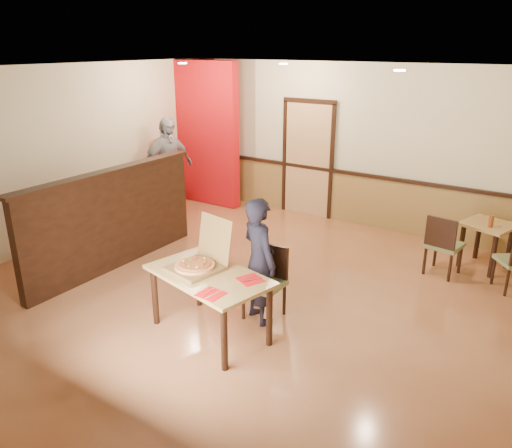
% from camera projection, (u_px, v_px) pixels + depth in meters
% --- Properties ---
extents(floor, '(7.00, 7.00, 0.00)m').
position_uv_depth(floor, '(235.00, 296.00, 6.47)').
color(floor, '#B36F45').
rests_on(floor, ground).
extents(ceiling, '(7.00, 7.00, 0.00)m').
position_uv_depth(ceiling, '(232.00, 71.00, 5.52)').
color(ceiling, black).
rests_on(ceiling, wall_back).
extents(wall_back, '(7.00, 0.00, 7.00)m').
position_uv_depth(wall_back, '(350.00, 145.00, 8.74)').
color(wall_back, beige).
rests_on(wall_back, floor).
extents(wall_left, '(0.00, 7.00, 7.00)m').
position_uv_depth(wall_left, '(52.00, 158.00, 7.80)').
color(wall_left, beige).
rests_on(wall_left, floor).
extents(wainscot_back, '(7.00, 0.04, 0.90)m').
position_uv_depth(wainscot_back, '(346.00, 198.00, 9.04)').
color(wainscot_back, olive).
rests_on(wainscot_back, floor).
extents(chair_rail_back, '(7.00, 0.06, 0.06)m').
position_uv_depth(chair_rail_back, '(347.00, 173.00, 8.87)').
color(chair_rail_back, black).
rests_on(chair_rail_back, wall_back).
extents(back_door, '(0.90, 0.06, 2.10)m').
position_uv_depth(back_door, '(308.00, 160.00, 9.25)').
color(back_door, tan).
rests_on(back_door, wall_back).
extents(booth_partition, '(0.20, 3.10, 1.44)m').
position_uv_depth(booth_partition, '(112.00, 219.00, 7.10)').
color(booth_partition, black).
rests_on(booth_partition, floor).
extents(red_accent_panel, '(1.60, 0.20, 2.78)m').
position_uv_depth(red_accent_panel, '(203.00, 134.00, 9.85)').
color(red_accent_panel, red).
rests_on(red_accent_panel, floor).
extents(spot_a, '(0.14, 0.14, 0.02)m').
position_uv_depth(spot_a, '(182.00, 63.00, 8.13)').
color(spot_a, '#FFE7B2').
rests_on(spot_a, ceiling).
extents(spot_b, '(0.14, 0.14, 0.02)m').
position_uv_depth(spot_b, '(283.00, 64.00, 7.90)').
color(spot_b, '#FFE7B2').
rests_on(spot_b, ceiling).
extents(spot_c, '(0.14, 0.14, 0.02)m').
position_uv_depth(spot_c, '(400.00, 70.00, 5.98)').
color(spot_c, '#FFE7B2').
rests_on(spot_c, ceiling).
extents(main_table, '(1.53, 1.08, 0.74)m').
position_uv_depth(main_table, '(209.00, 283.00, 5.42)').
color(main_table, '#B08A4A').
rests_on(main_table, floor).
extents(diner_chair, '(0.43, 0.43, 0.86)m').
position_uv_depth(diner_chair, '(267.00, 279.00, 5.88)').
color(diner_chair, olive).
rests_on(diner_chair, floor).
extents(side_chair_left, '(0.49, 0.49, 0.88)m').
position_uv_depth(side_chair_left, '(443.00, 243.00, 6.90)').
color(side_chair_left, olive).
rests_on(side_chair_left, floor).
extents(side_table, '(0.80, 0.80, 0.68)m').
position_uv_depth(side_table, '(487.00, 234.00, 7.13)').
color(side_table, '#B08A4A').
rests_on(side_table, floor).
extents(diner, '(0.65, 0.57, 1.50)m').
position_uv_depth(diner, '(259.00, 261.00, 5.68)').
color(diner, black).
rests_on(diner, floor).
extents(passerby, '(0.69, 1.15, 1.83)m').
position_uv_depth(passerby, '(168.00, 166.00, 9.32)').
color(passerby, '#95969D').
rests_on(passerby, floor).
extents(pizza_box, '(0.61, 0.69, 0.54)m').
position_uv_depth(pizza_box, '(199.00, 263.00, 5.49)').
color(pizza_box, brown).
rests_on(pizza_box, main_table).
extents(pizza, '(0.44, 0.44, 0.03)m').
position_uv_depth(pizza, '(195.00, 266.00, 5.46)').
color(pizza, '#DF8E51').
rests_on(pizza, pizza_box).
extents(napkin_near, '(0.25, 0.25, 0.01)m').
position_uv_depth(napkin_near, '(211.00, 294.00, 4.94)').
color(napkin_near, red).
rests_on(napkin_near, main_table).
extents(napkin_far, '(0.32, 0.32, 0.01)m').
position_uv_depth(napkin_far, '(250.00, 280.00, 5.24)').
color(napkin_far, red).
rests_on(napkin_far, main_table).
extents(condiment, '(0.07, 0.07, 0.17)m').
position_uv_depth(condiment, '(491.00, 221.00, 6.91)').
color(condiment, brown).
rests_on(condiment, side_table).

